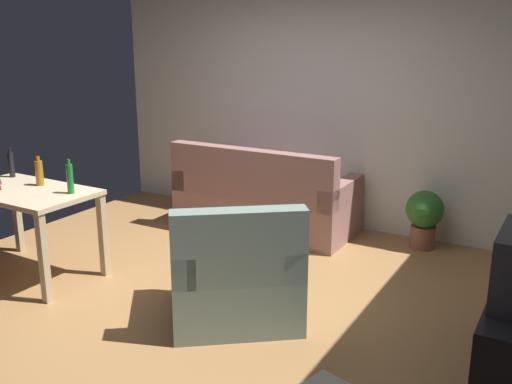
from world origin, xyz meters
TOP-DOWN VIEW (x-y plane):
  - ground_plane at (0.00, 0.00)m, footprint 5.20×4.40m
  - wall_rear at (0.00, 2.20)m, footprint 5.20×0.10m
  - couch at (-0.43, 1.59)m, footprint 1.85×0.84m
  - desk at (-1.61, -0.43)m, footprint 1.21×0.72m
  - potted_plant at (1.17, 1.90)m, footprint 0.36×0.36m
  - armchair at (0.36, -0.25)m, footprint 1.22×1.21m
  - bottle_dark at (-2.06, -0.18)m, footprint 0.05×0.05m
  - bottle_amber at (-1.60, -0.26)m, footprint 0.07×0.07m
  - bottle_green at (-1.17, -0.32)m, footprint 0.05×0.05m

SIDE VIEW (x-z plane):
  - ground_plane at x=0.00m, z-range -0.02..0.00m
  - couch at x=-0.43m, z-range -0.15..0.77m
  - armchair at x=0.36m, z-range -0.14..0.78m
  - potted_plant at x=1.17m, z-range 0.05..0.62m
  - desk at x=-1.61m, z-range 0.27..1.03m
  - bottle_amber at x=-1.60m, z-range 0.74..1.00m
  - bottle_dark at x=-2.06m, z-range 0.74..1.01m
  - bottle_green at x=-1.17m, z-range 0.74..1.03m
  - wall_rear at x=0.00m, z-range 0.00..2.70m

